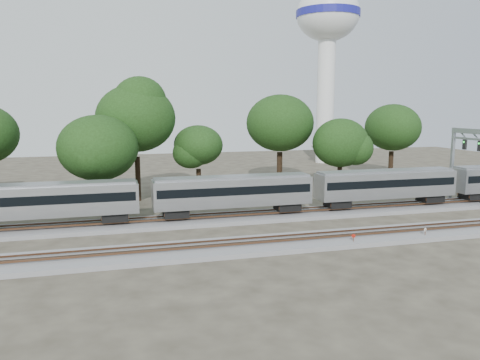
# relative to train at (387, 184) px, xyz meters

# --- Properties ---
(ground) EXTENTS (160.00, 160.00, 0.00)m
(ground) POSITION_rel_train_xyz_m (-15.87, -6.00, -3.08)
(ground) COLOR #383328
(ground) RESTS_ON ground
(track_far) EXTENTS (160.00, 5.00, 0.73)m
(track_far) POSITION_rel_train_xyz_m (-15.87, -0.00, -2.88)
(track_far) COLOR slate
(track_far) RESTS_ON ground
(track_near) EXTENTS (160.00, 5.00, 0.73)m
(track_near) POSITION_rel_train_xyz_m (-15.87, -10.00, -2.88)
(track_near) COLOR slate
(track_near) RESTS_ON ground
(train) EXTENTS (121.96, 2.96, 4.37)m
(train) POSITION_rel_train_xyz_m (0.00, 0.00, 0.00)
(train) COLOR #B7BABF
(train) RESTS_ON ground
(switch_stand_red) EXTENTS (0.33, 0.08, 1.04)m
(switch_stand_red) POSITION_rel_train_xyz_m (-10.51, -11.69, -2.42)
(switch_stand_red) COLOR #512D19
(switch_stand_red) RESTS_ON ground
(switch_stand_white) EXTENTS (0.32, 0.16, 1.05)m
(switch_stand_white) POSITION_rel_train_xyz_m (-3.35, -11.55, -2.41)
(switch_stand_white) COLOR #512D19
(switch_stand_white) RESTS_ON ground
(switch_lever) EXTENTS (0.55, 0.40, 0.30)m
(switch_lever) POSITION_rel_train_xyz_m (-9.71, -12.08, -2.93)
(switch_lever) COLOR #512D19
(switch_lever) RESTS_ON ground
(water_tower) EXTENTS (13.02, 13.02, 36.04)m
(water_tower) POSITION_rel_train_xyz_m (13.73, 45.31, 23.61)
(water_tower) COLOR silver
(water_tower) RESTS_ON ground
(signal_gantry) EXTENTS (0.63, 7.51, 9.13)m
(signal_gantry) POSITION_rel_train_xyz_m (11.51, -0.00, 3.57)
(signal_gantry) COLOR gray
(signal_gantry) RESTS_ON ground
(tree_2) EXTENTS (7.25, 7.25, 10.23)m
(tree_2) POSITION_rel_train_xyz_m (-31.48, 8.73, 4.03)
(tree_2) COLOR black
(tree_2) RESTS_ON ground
(tree_3) EXTENTS (10.48, 10.48, 14.78)m
(tree_3) POSITION_rel_train_xyz_m (-26.99, 13.11, 7.22)
(tree_3) COLOR black
(tree_3) RESTS_ON ground
(tree_4) EXTENTS (6.89, 6.89, 9.72)m
(tree_4) POSITION_rel_train_xyz_m (-19.14, 13.92, 3.67)
(tree_4) COLOR black
(tree_4) RESTS_ON ground
(tree_5) EXTENTS (9.51, 9.51, 13.41)m
(tree_5) POSITION_rel_train_xyz_m (-5.88, 19.30, 6.26)
(tree_5) COLOR black
(tree_5) RESTS_ON ground
(tree_6) EXTENTS (6.80, 6.80, 9.59)m
(tree_6) POSITION_rel_train_xyz_m (1.22, 13.83, 3.58)
(tree_6) COLOR black
(tree_6) RESTS_ON ground
(tree_7) EXTENTS (8.58, 8.58, 12.10)m
(tree_7) POSITION_rel_train_xyz_m (14.01, 20.76, 5.34)
(tree_7) COLOR black
(tree_7) RESTS_ON ground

